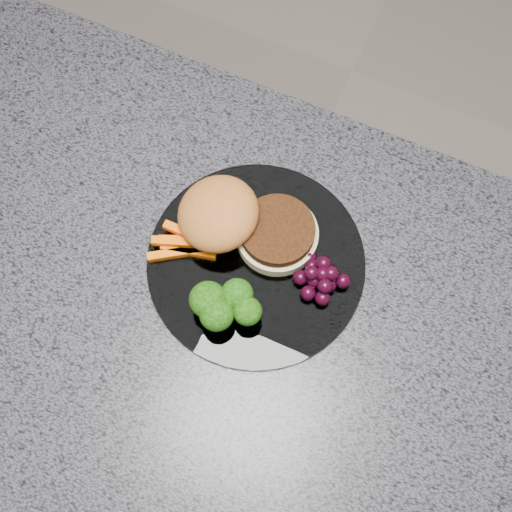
{
  "coord_description": "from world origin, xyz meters",
  "views": [
    {
      "loc": [
        0.23,
        -0.19,
        1.7
      ],
      "look_at": [
        0.12,
        0.07,
        0.93
      ],
      "focal_mm": 50.0,
      "sensor_mm": 36.0,
      "label": 1
    }
  ],
  "objects_px": {
    "grape_bunch": "(320,277)",
    "plate": "(256,263)",
    "burger": "(239,222)",
    "island_cabinet": "(182,360)"
  },
  "relations": [
    {
      "from": "plate",
      "to": "burger",
      "type": "xyz_separation_m",
      "value": [
        -0.03,
        0.03,
        0.03
      ]
    },
    {
      "from": "plate",
      "to": "island_cabinet",
      "type": "bearing_deg",
      "value": -149.44
    },
    {
      "from": "island_cabinet",
      "to": "grape_bunch",
      "type": "distance_m",
      "value": 0.53
    },
    {
      "from": "burger",
      "to": "grape_bunch",
      "type": "relative_size",
      "value": 3.09
    },
    {
      "from": "burger",
      "to": "grape_bunch",
      "type": "height_order",
      "value": "burger"
    },
    {
      "from": "grape_bunch",
      "to": "plate",
      "type": "bearing_deg",
      "value": -173.81
    },
    {
      "from": "plate",
      "to": "burger",
      "type": "distance_m",
      "value": 0.05
    },
    {
      "from": "plate",
      "to": "burger",
      "type": "relative_size",
      "value": 1.3
    },
    {
      "from": "plate",
      "to": "grape_bunch",
      "type": "distance_m",
      "value": 0.08
    },
    {
      "from": "island_cabinet",
      "to": "plate",
      "type": "height_order",
      "value": "plate"
    }
  ]
}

